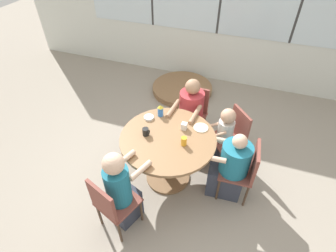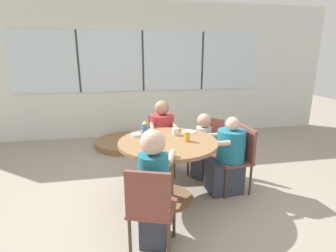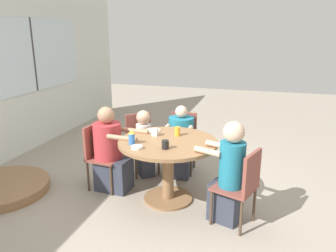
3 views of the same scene
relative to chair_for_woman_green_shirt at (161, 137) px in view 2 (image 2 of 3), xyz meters
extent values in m
plane|color=gray|center=(-0.08, -0.96, -0.50)|extent=(16.00, 16.00, 0.00)
cube|color=silver|center=(-0.08, 1.86, 0.90)|extent=(8.40, 0.06, 2.80)
cube|color=silver|center=(-0.08, 1.82, 1.10)|extent=(5.20, 0.02, 1.22)
cube|color=#333333|center=(-1.38, 1.81, 1.10)|extent=(0.04, 0.01, 1.22)
cube|color=#333333|center=(-0.08, 1.81, 1.10)|extent=(0.04, 0.01, 1.22)
cube|color=#333333|center=(1.22, 1.81, 1.10)|extent=(0.04, 0.01, 1.22)
cylinder|color=olive|center=(-0.08, -0.96, 0.24)|extent=(1.17, 1.17, 0.04)
cylinder|color=olive|center=(-0.08, -0.96, -0.14)|extent=(0.14, 0.14, 0.72)
cylinder|color=olive|center=(-0.08, -0.96, -0.49)|extent=(0.60, 0.60, 0.03)
cube|color=brown|center=(-0.01, -0.09, -0.09)|extent=(0.43, 0.43, 0.03)
cube|color=brown|center=(0.01, 0.09, 0.14)|extent=(0.38, 0.07, 0.42)
cylinder|color=#4C3828|center=(0.15, -0.28, -0.30)|extent=(0.03, 0.03, 0.41)
cylinder|color=#4C3828|center=(-0.19, -0.25, -0.30)|extent=(0.03, 0.03, 0.41)
cylinder|color=#4C3828|center=(0.18, 0.06, -0.30)|extent=(0.03, 0.03, 0.41)
cylinder|color=#4C3828|center=(-0.16, 0.09, -0.30)|extent=(0.03, 0.03, 0.41)
cube|color=brown|center=(0.79, -0.90, -0.09)|extent=(0.42, 0.42, 0.03)
cube|color=brown|center=(0.97, -0.89, 0.14)|extent=(0.06, 0.38, 0.42)
cylinder|color=#4C3828|center=(0.63, -1.08, -0.30)|extent=(0.03, 0.03, 0.41)
cylinder|color=#4C3828|center=(0.61, -0.74, -0.30)|extent=(0.03, 0.03, 0.41)
cylinder|color=#4C3828|center=(0.97, -1.06, -0.30)|extent=(0.03, 0.03, 0.41)
cylinder|color=#4C3828|center=(0.95, -0.72, -0.30)|extent=(0.03, 0.03, 0.41)
cube|color=brown|center=(-0.37, -1.77, -0.09)|extent=(0.51, 0.51, 0.03)
cube|color=brown|center=(-0.44, -1.94, 0.14)|extent=(0.37, 0.16, 0.42)
cylinder|color=#4C3828|center=(-0.48, -1.55, -0.30)|extent=(0.03, 0.03, 0.41)
cylinder|color=#4C3828|center=(-0.16, -1.67, -0.30)|extent=(0.03, 0.03, 0.41)
cylinder|color=#4C3828|center=(-0.59, -1.87, -0.30)|extent=(0.03, 0.03, 0.41)
cylinder|color=#4C3828|center=(-0.27, -1.99, -0.30)|extent=(0.03, 0.03, 0.41)
cube|color=brown|center=(0.58, -0.39, -0.09)|extent=(0.56, 0.56, 0.03)
cube|color=brown|center=(0.71, -0.27, 0.14)|extent=(0.28, 0.31, 0.42)
cylinder|color=#4C3828|center=(0.56, -0.63, -0.30)|extent=(0.03, 0.03, 0.41)
cylinder|color=#4C3828|center=(0.34, -0.37, -0.30)|extent=(0.03, 0.03, 0.41)
cylinder|color=#4C3828|center=(0.81, -0.40, -0.30)|extent=(0.03, 0.03, 0.41)
cylinder|color=#4C3828|center=(0.59, -0.15, -0.30)|extent=(0.03, 0.03, 0.41)
cube|color=#333847|center=(-0.02, -0.20, -0.29)|extent=(0.35, 0.45, 0.43)
cylinder|color=#B23338|center=(-0.01, -0.13, 0.16)|extent=(0.35, 0.35, 0.46)
sphere|color=#A37A5B|center=(-0.01, -0.13, 0.49)|extent=(0.21, 0.21, 0.21)
cylinder|color=#A37A5B|center=(0.12, -0.44, 0.28)|extent=(0.09, 0.39, 0.06)
cylinder|color=#A37A5B|center=(-0.19, -0.42, 0.28)|extent=(0.09, 0.39, 0.06)
cube|color=#333847|center=(0.67, -0.91, -0.29)|extent=(0.44, 0.35, 0.43)
cylinder|color=#1E7089|center=(0.75, -0.90, 0.13)|extent=(0.36, 0.36, 0.40)
sphere|color=#DBB293|center=(0.75, -0.90, 0.41)|extent=(0.17, 0.17, 0.17)
cylinder|color=#DBB293|center=(0.45, -1.08, 0.23)|extent=(0.39, 0.08, 0.06)
cylinder|color=#DBB293|center=(0.43, -0.76, 0.23)|extent=(0.39, 0.08, 0.06)
cube|color=#333847|center=(-0.34, -1.68, -0.29)|extent=(0.34, 0.39, 0.43)
cylinder|color=#1E7089|center=(-0.36, -1.73, 0.17)|extent=(0.27, 0.27, 0.48)
sphere|color=#DBB293|center=(-0.36, -1.73, 0.52)|extent=(0.22, 0.22, 0.22)
cylinder|color=#DBB293|center=(-0.40, -1.48, 0.30)|extent=(0.16, 0.30, 0.06)
cylinder|color=#DBB293|center=(-0.17, -1.56, 0.30)|extent=(0.16, 0.30, 0.06)
cube|color=#333847|center=(0.51, -0.44, -0.29)|extent=(0.32, 0.32, 0.43)
cylinder|color=beige|center=(0.54, -0.41, 0.09)|extent=(0.22, 0.22, 0.32)
sphere|color=tan|center=(0.54, -0.41, 0.34)|extent=(0.20, 0.20, 0.20)
cylinder|color=tan|center=(0.47, -0.61, 0.16)|extent=(0.21, 0.19, 0.04)
cylinder|color=tan|center=(0.34, -0.46, 0.16)|extent=(0.21, 0.19, 0.04)
cylinder|color=black|center=(-0.35, -1.00, 0.31)|extent=(0.08, 0.08, 0.10)
torus|color=black|center=(-0.31, -1.00, 0.31)|extent=(0.01, 0.07, 0.07)
cylinder|color=blue|center=(-0.31, -0.60, 0.32)|extent=(0.07, 0.07, 0.13)
cone|color=gold|center=(-0.31, -0.60, 0.41)|extent=(0.08, 0.08, 0.04)
cylinder|color=gold|center=(0.14, -1.01, 0.32)|extent=(0.07, 0.07, 0.11)
cube|color=silver|center=(0.06, -0.75, 0.30)|extent=(0.07, 0.07, 0.09)
cylinder|color=white|center=(-0.43, -0.70, 0.28)|extent=(0.13, 0.13, 0.03)
cylinder|color=beige|center=(0.25, -0.66, 0.26)|extent=(0.19, 0.19, 0.01)
cylinder|color=olive|center=(-0.52, 1.15, -0.49)|extent=(1.17, 1.17, 0.03)
cylinder|color=olive|center=(-0.52, 1.15, -0.46)|extent=(1.18, 1.18, 0.03)
cylinder|color=olive|center=(-0.52, 1.15, -0.43)|extent=(1.17, 1.17, 0.03)
cylinder|color=olive|center=(-0.52, 1.15, -0.40)|extent=(1.18, 1.18, 0.03)
camera|label=1|loc=(0.68, -3.10, 2.45)|focal=28.00mm
camera|label=2|loc=(-0.63, -3.83, 1.24)|focal=28.00mm
camera|label=3|loc=(-3.56, -1.99, 1.51)|focal=35.00mm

